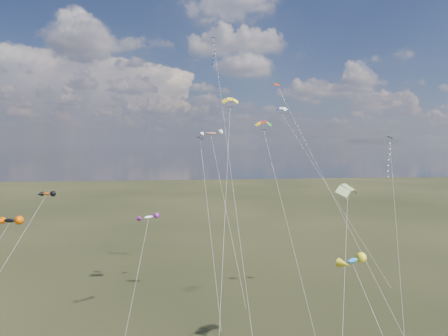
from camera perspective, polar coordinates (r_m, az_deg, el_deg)
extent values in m
cube|color=#101049|center=(71.70, -1.53, 18.12)|extent=(1.15, 1.14, 0.25)
cylinder|color=silver|center=(54.78, 0.75, 1.32)|extent=(1.59, 29.86, 40.22)
cube|color=black|center=(58.17, -3.43, 4.30)|extent=(1.07, 1.11, 0.38)
cylinder|color=silver|center=(52.97, -2.06, -8.17)|extent=(1.70, 12.87, 23.00)
cube|color=#332316|center=(50.72, -0.36, -22.42)|extent=(0.10, 0.10, 0.12)
cube|color=#0D1343|center=(59.59, 22.59, 4.08)|extent=(0.79, 0.83, 0.31)
cylinder|color=silver|center=(53.51, 23.44, -8.31)|extent=(5.21, 13.67, 23.08)
cube|color=red|center=(55.44, 7.54, 11.73)|extent=(0.86, 0.80, 0.36)
cylinder|color=silver|center=(50.55, 15.75, -4.75)|extent=(11.55, 14.16, 30.17)
cylinder|color=silver|center=(44.50, 0.10, -7.07)|extent=(4.03, 20.55, 28.18)
cylinder|color=silver|center=(70.19, 15.03, -2.96)|extent=(12.92, 17.52, 28.75)
cube|color=#332316|center=(68.45, 22.87, -15.62)|extent=(0.10, 0.10, 0.12)
cylinder|color=silver|center=(37.83, 16.74, -17.23)|extent=(4.73, 9.81, 18.01)
cylinder|color=silver|center=(47.61, 9.28, -8.34)|extent=(3.20, 13.93, 25.01)
ellipsoid|color=black|center=(58.09, -28.31, -6.62)|extent=(2.86, 1.47, 1.16)
ellipsoid|color=#C24B0F|center=(63.89, -24.04, -3.38)|extent=(2.79, 1.94, 0.92)
cylinder|color=silver|center=(60.98, -28.33, -10.94)|extent=(6.28, 11.48, 14.87)
ellipsoid|color=white|center=(51.69, -10.71, -6.89)|extent=(2.52, 2.14, 0.79)
cylinder|color=silver|center=(49.89, -12.36, -15.00)|extent=(2.48, 7.35, 12.95)
ellipsoid|color=red|center=(69.00, -1.90, 4.97)|extent=(3.92, 2.06, 1.13)
cylinder|color=silver|center=(61.35, 0.34, -6.09)|extent=(3.25, 17.54, 23.89)
cube|color=#332316|center=(56.65, 3.21, -19.51)|extent=(0.10, 0.10, 0.12)
ellipsoid|color=blue|center=(32.78, 17.90, -12.46)|extent=(2.43, 1.88, 0.91)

